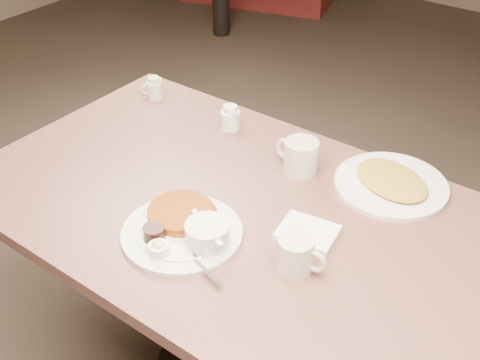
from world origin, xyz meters
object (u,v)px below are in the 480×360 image
Objects in this scene: main_plate at (186,229)px; creamer_left at (154,89)px; coffee_mug_near at (297,254)px; coffee_mug_far at (300,156)px; hash_plate at (391,183)px; diner_table at (236,251)px; creamer_right at (230,118)px.

main_plate is 0.76m from creamer_left.
coffee_mug_near is at bearing 12.84° from main_plate.
coffee_mug_far reaches higher than main_plate.
coffee_mug_far reaches higher than coffee_mug_near.
coffee_mug_far is 0.35× the size of hash_plate.
diner_table is 18.75× the size of creamer_left.
coffee_mug_near is at bearing -39.29° from creamer_right.
hash_plate is at bearing 0.40° from creamer_left.
coffee_mug_far reaches higher than hash_plate.
coffee_mug_far is at bearing -13.59° from creamer_right.
diner_table is 0.33m from coffee_mug_far.
hash_plate is (0.30, 0.32, 0.18)m from diner_table.
coffee_mug_near is 0.67m from creamer_right.
coffee_mug_near is 1.60× the size of creamer_left.
diner_table is 0.71m from creamer_left.
diner_table is at bearing 82.86° from main_plate.
main_plate is 0.60m from hash_plate.
coffee_mug_near reaches higher than creamer_left.
creamer_left is (-0.60, 0.32, 0.21)m from diner_table.
creamer_right reaches higher than main_plate.
main_plate is 3.19× the size of coffee_mug_near.
creamer_left reaches higher than main_plate.
main_plate is at bearing -97.14° from diner_table.
main_plate is (-0.02, -0.18, 0.19)m from diner_table.
coffee_mug_near reaches higher than main_plate.
main_plate is at bearing -40.74° from creamer_left.
diner_table is at bearing -102.28° from coffee_mug_far.
coffee_mug_near is 0.88× the size of coffee_mug_far.
creamer_left is at bearing 151.95° from diner_table.
creamer_right reaches higher than diner_table.
diner_table is at bearing -28.05° from creamer_left.
coffee_mug_near is 0.30× the size of hash_plate.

